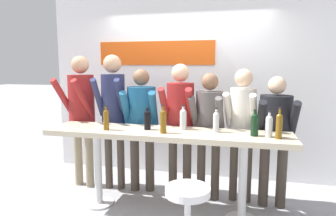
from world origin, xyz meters
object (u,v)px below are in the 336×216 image
Objects in this scene: person_center_right at (209,122)px; wine_bottle_5 at (216,121)px; wine_bottle_1 at (183,118)px; person_left at (113,105)px; wine_bottle_6 at (269,125)px; person_far_left at (81,106)px; person_far_right at (275,128)px; tasting_table at (166,143)px; person_center_left at (142,117)px; person_center at (180,115)px; bar_stool at (188,209)px; wine_bottle_2 at (106,119)px; wine_bottle_0 at (163,120)px; wine_bottle_4 at (279,125)px; wine_bottle_3 at (147,119)px; wine_bottle_7 at (255,123)px; person_right at (242,120)px.

wine_bottle_5 is at bearing -68.41° from person_center_right.
person_left is at bearing 160.05° from wine_bottle_1.
wine_bottle_6 is at bearing -9.76° from wine_bottle_1.
person_far_right is (2.55, -0.04, -0.18)m from person_far_left.
person_center_right reaches higher than tasting_table.
person_center is at bearing -11.46° from person_center_left.
tasting_table is 1.50× the size of person_left.
wine_bottle_2 is (-1.05, 0.58, 0.69)m from bar_stool.
wine_bottle_0 is 0.68m from wine_bottle_2.
person_center is 1.09× the size of person_far_right.
person_center reaches higher than wine_bottle_1.
person_center reaches higher than wine_bottle_2.
person_far_left reaches higher than wine_bottle_2.
wine_bottle_5 is (0.55, 0.08, 0.26)m from tasting_table.
wine_bottle_5 is (0.18, 0.77, 0.68)m from bar_stool.
wine_bottle_6 is at bearing -104.60° from person_far_right.
wine_bottle_2 is at bearing -179.22° from wine_bottle_4.
person_center_right is at bearing 87.02° from bar_stool.
wine_bottle_6 is (-0.09, 0.05, -0.02)m from wine_bottle_4.
bar_stool is 1.04m from wine_bottle_5.
wine_bottle_0 is (-0.44, -0.59, 0.11)m from person_center_right.
wine_bottle_7 is (1.19, -0.04, 0.01)m from wine_bottle_3.
wine_bottle_1 is 1.08× the size of wine_bottle_3.
wine_bottle_7 is (0.41, -0.09, 0.01)m from wine_bottle_5.
wine_bottle_6 is (1.78, 0.07, -0.00)m from wine_bottle_2.
person_far_right is at bearing 2.40° from person_center_right.
person_center_left reaches higher than wine_bottle_3.
wine_bottle_1 reaches higher than tasting_table.
wine_bottle_0 is at bearing -178.59° from wine_bottle_4.
wine_bottle_0 is 0.97m from wine_bottle_7.
person_center is 0.61m from wine_bottle_0.
wine_bottle_6 is (0.67, -0.51, 0.10)m from person_center_right.
wine_bottle_4 is at bearing -15.70° from wine_bottle_7.
person_left is 1.17× the size of person_far_right.
person_right is at bearing 116.38° from wine_bottle_6.
person_center_left is at bearing 11.89° from person_far_left.
person_center_left is 0.56m from wine_bottle_3.
person_left reaches higher than bar_stool.
person_center reaches higher than person_far_right.
wine_bottle_4 is at bearing 36.62° from bar_stool.
wine_bottle_4 is (0.82, 0.61, 0.70)m from bar_stool.
wine_bottle_6 is at bearing 152.34° from wine_bottle_4.
wine_bottle_2 is at bearing -32.59° from person_far_left.
tasting_table is at bearing 118.27° from bar_stool.
person_center is (0.06, 0.50, 0.24)m from tasting_table.
person_left is 6.78× the size of wine_bottle_5.
wine_bottle_5 is 0.96× the size of wine_bottle_7.
wine_bottle_7 reaches higher than wine_bottle_5.
wine_bottle_4 is (1.20, 0.03, -0.00)m from wine_bottle_0.
person_far_right reaches higher than wine_bottle_3.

